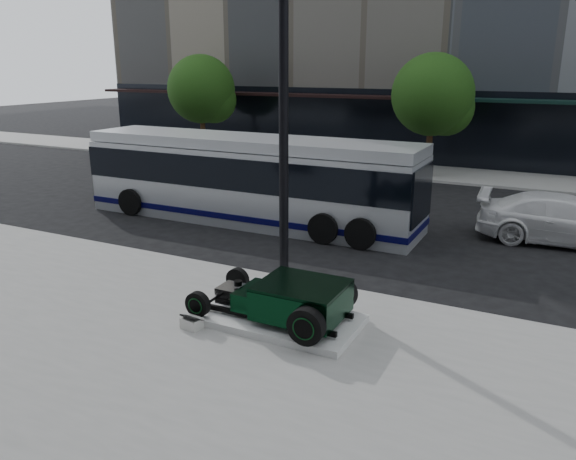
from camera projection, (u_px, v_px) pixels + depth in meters
The scene contains 9 objects.
ground at pixel (287, 252), 16.41m from camera, with size 120.00×120.00×0.00m, color black.
sidewalk_far at pixel (412, 171), 28.38m from camera, with size 70.00×4.00×0.12m, color gray.
street_trees at pixel (436, 98), 26.04m from camera, with size 29.80×3.80×5.70m.
display_plinth at pixel (278, 319), 11.70m from camera, with size 3.40×1.80×0.15m, color silver.
hot_rod at pixel (292, 299), 11.41m from camera, with size 3.22×2.00×0.81m.
info_plaque at pixel (192, 322), 11.42m from camera, with size 0.44×0.35×0.31m.
lamppost at pixel (284, 141), 13.07m from camera, with size 0.41×0.41×7.48m.
transit_bus at pixel (249, 179), 19.37m from camera, with size 12.12×2.88×2.92m.
white_sedan at pixel (565, 220), 17.05m from camera, with size 2.07×5.10×1.48m, color white.
Camera 1 is at (6.99, -13.88, 5.30)m, focal length 35.00 mm.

